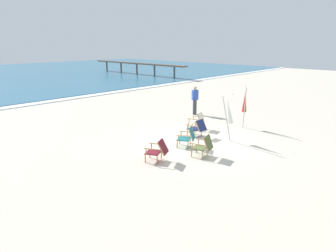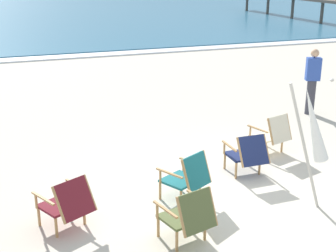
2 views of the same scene
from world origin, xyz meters
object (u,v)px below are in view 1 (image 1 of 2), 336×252
beach_chair_far_center (187,136)px  beach_chair_front_left (204,145)px  beach_chair_back_left (197,120)px  umbrella_furled_red (245,101)px  person_near_chairs (195,100)px  umbrella_furled_white (229,111)px  beach_chair_back_right (197,127)px  beach_chair_front_right (158,150)px

beach_chair_far_center → beach_chair_front_left: 1.19m
beach_chair_far_center → beach_chair_front_left: (-0.43, -1.11, -0.00)m
beach_chair_back_left → umbrella_furled_red: (1.61, -1.56, 0.92)m
beach_chair_back_left → person_near_chairs: 3.07m
beach_chair_back_left → umbrella_furled_white: umbrella_furled_white is taller
beach_chair_far_center → beach_chair_back_right: beach_chair_far_center is taller
beach_chair_back_left → beach_chair_front_left: beach_chair_back_left is taller
beach_chair_back_right → person_near_chairs: 4.27m
beach_chair_front_left → umbrella_furled_white: (2.05, 0.28, 0.90)m
person_near_chairs → umbrella_furled_red: bearing=-101.3°
umbrella_furled_white → umbrella_furled_red: umbrella_furled_red is taller
umbrella_furled_white → beach_chair_far_center: bearing=153.1°
beach_chair_far_center → beach_chair_front_left: size_ratio=1.06×
beach_chair_front_left → person_near_chairs: 6.68m
beach_chair_back_right → umbrella_furled_red: bearing=-17.9°
beach_chair_far_center → umbrella_furled_white: 2.02m
beach_chair_front_left → beach_chair_front_right: beach_chair_front_left is taller
umbrella_furled_red → person_near_chairs: size_ratio=1.27×
beach_chair_back_left → beach_chair_front_left: size_ratio=1.00×
beach_chair_front_left → beach_chair_front_right: (-1.45, 0.90, -0.01)m
beach_chair_front_right → beach_chair_back_right: 3.31m
beach_chair_back_right → person_near_chairs: (3.27, 2.71, 0.42)m
beach_chair_far_center → beach_chair_back_left: bearing=28.9°
beach_chair_front_left → beach_chair_back_right: size_ratio=1.04×
beach_chair_back_left → beach_chair_far_center: beach_chair_far_center is taller
beach_chair_back_left → umbrella_furled_white: bearing=-108.1°
beach_chair_front_left → beach_chair_back_right: (1.78, 1.64, -0.01)m
beach_chair_front_right → umbrella_furled_white: size_ratio=0.45×
beach_chair_front_left → beach_chair_front_right: size_ratio=0.89×
beach_chair_back_right → umbrella_furled_white: bearing=-78.8°
umbrella_furled_white → beach_chair_back_left: bearing=71.9°
umbrella_furled_white → beach_chair_front_right: bearing=170.1°
beach_chair_back_right → beach_chair_front_right: bearing=-167.0°
beach_chair_back_left → beach_chair_far_center: bearing=-151.1°
beach_chair_front_left → beach_chair_back_left: bearing=41.0°
beach_chair_back_left → person_near_chairs: person_near_chairs is taller
umbrella_furled_white → person_near_chairs: size_ratio=1.25×
beach_chair_back_right → umbrella_furled_white: (0.27, -1.36, 0.90)m
beach_chair_back_left → umbrella_furled_red: umbrella_furled_red is taller
umbrella_furled_white → umbrella_furled_red: bearing=13.1°
beach_chair_front_right → beach_chair_front_left: bearing=-31.8°
beach_chair_front_left → beach_chair_front_right: 1.70m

